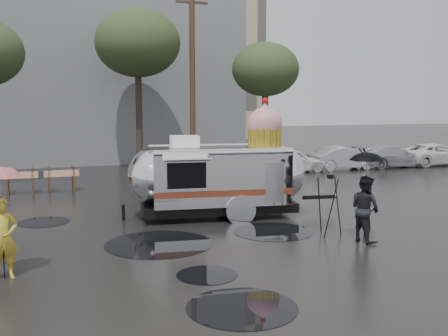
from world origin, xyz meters
name	(u,v)px	position (x,y,z in m)	size (l,w,h in m)	color
ground	(259,247)	(0.00, 0.00, 0.00)	(120.00, 120.00, 0.00)	black
puddles	(152,260)	(-2.65, -0.17, 0.00)	(9.81, 9.59, 0.01)	black
grey_building	(47,54)	(-4.00, 24.00, 6.50)	(22.00, 12.00, 13.00)	slate
utility_pole	(192,79)	(2.50, 14.00, 4.62)	(1.60, 0.28, 9.00)	#473323
tree_mid	(138,44)	(0.00, 15.00, 6.34)	(4.20, 4.20, 8.03)	#382D26
tree_right	(265,70)	(6.00, 13.00, 5.06)	(3.36, 3.36, 6.42)	#382D26
barricade_row	(20,180)	(-5.55, 9.96, 0.52)	(4.30, 0.80, 1.00)	#473323
parked_cars	(372,155)	(11.78, 12.00, 0.72)	(13.20, 1.90, 1.50)	silver
airstream_trailer	(221,174)	(0.30, 3.64, 1.29)	(6.77, 2.85, 3.67)	silver
person_left	(3,239)	(-5.63, -0.39, 0.81)	(0.58, 0.39, 1.62)	gold
umbrella_pink	(0,183)	(-5.63, -0.39, 1.90)	(1.03, 1.03, 2.26)	pink
person_right	(365,209)	(2.67, -0.41, 0.83)	(0.79, 0.44, 1.65)	black
umbrella_black	(366,165)	(2.67, -0.41, 1.91)	(1.06, 1.06, 2.27)	black
tripod	(330,198)	(2.16, 0.41, 0.98)	(0.62, 0.66, 1.62)	black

